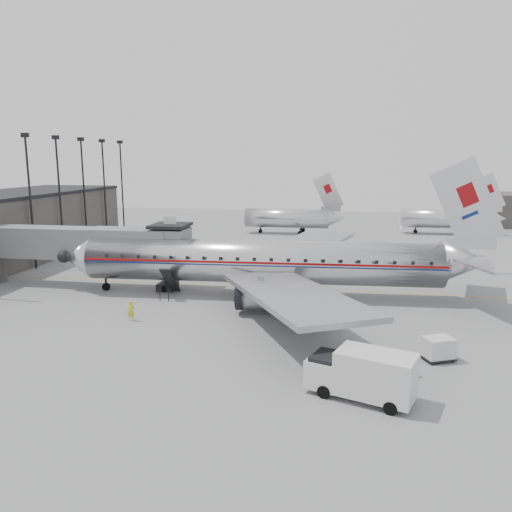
% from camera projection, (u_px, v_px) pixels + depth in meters
% --- Properties ---
extents(ground, '(160.00, 160.00, 0.00)m').
position_uv_depth(ground, '(256.00, 305.00, 43.32)').
color(ground, slate).
rests_on(ground, ground).
extents(apron_line, '(60.00, 0.15, 0.01)m').
position_uv_depth(apron_line, '(297.00, 289.00, 48.62)').
color(apron_line, gold).
rests_on(apron_line, ground).
extents(jet_bridge, '(21.00, 6.20, 7.10)m').
position_uv_depth(jet_bridge, '(95.00, 245.00, 48.84)').
color(jet_bridge, '#5B5D60').
rests_on(jet_bridge, ground).
extents(floodlight_masts, '(0.90, 42.25, 15.25)m').
position_uv_depth(floodlight_masts, '(46.00, 194.00, 58.88)').
color(floodlight_masts, black).
rests_on(floodlight_masts, ground).
extents(distant_aircraft_near, '(16.39, 3.20, 10.26)m').
position_uv_depth(distant_aircraft_near, '(288.00, 217.00, 83.70)').
color(distant_aircraft_near, silver).
rests_on(distant_aircraft_near, ground).
extents(distant_aircraft_mid, '(16.39, 3.20, 10.26)m').
position_uv_depth(distant_aircraft_mid, '(445.00, 218.00, 83.22)').
color(distant_aircraft_mid, silver).
rests_on(distant_aircraft_mid, ground).
extents(airliner, '(40.35, 37.33, 12.76)m').
position_uv_depth(airliner, '(270.00, 262.00, 45.51)').
color(airliner, silver).
rests_on(airliner, ground).
extents(service_van, '(6.02, 3.93, 2.65)m').
position_uv_depth(service_van, '(362.00, 373.00, 26.19)').
color(service_van, silver).
rests_on(service_van, ground).
extents(baggage_cart_navy, '(1.98, 1.58, 1.46)m').
position_uv_depth(baggage_cart_navy, '(324.00, 315.00, 38.01)').
color(baggage_cart_navy, black).
rests_on(baggage_cart_navy, ground).
extents(baggage_cart_white, '(2.29, 2.06, 1.47)m').
position_uv_depth(baggage_cart_white, '(438.00, 348.00, 31.26)').
color(baggage_cart_white, silver).
rests_on(baggage_cart_white, ground).
extents(ramp_worker, '(0.60, 0.41, 1.61)m').
position_uv_depth(ramp_worker, '(131.00, 311.00, 38.84)').
color(ramp_worker, gold).
rests_on(ramp_worker, ground).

